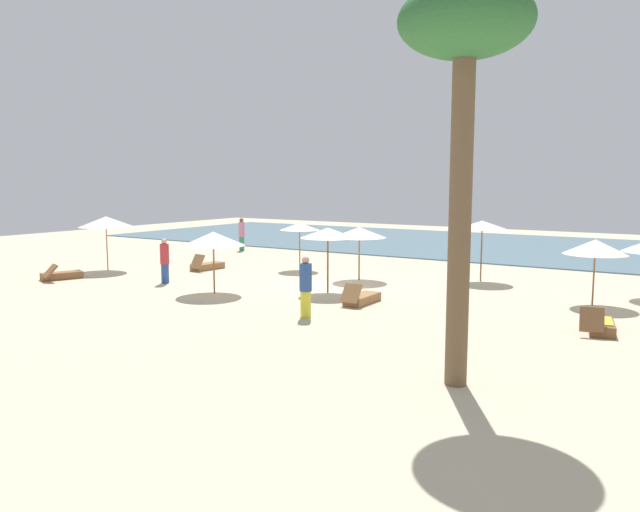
{
  "coord_description": "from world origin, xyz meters",
  "views": [
    {
      "loc": [
        11.56,
        -18.92,
        3.89
      ],
      "look_at": [
        -0.5,
        0.01,
        1.1
      ],
      "focal_mm": 34.41,
      "sensor_mm": 36.0,
      "label": 1
    }
  ],
  "objects_px": {
    "lounger_2": "(361,298)",
    "umbrella_0": "(328,233)",
    "umbrella_5": "(595,247)",
    "umbrella_6": "(482,225)",
    "lounger_0": "(600,326)",
    "person_1": "(242,234)",
    "lounger_3": "(207,266)",
    "person_0": "(306,287)",
    "umbrella_4": "(213,239)",
    "umbrella_7": "(359,232)",
    "palm_1": "(465,46)",
    "umbrella_3": "(106,222)",
    "person_2": "(165,261)",
    "umbrella_2": "(300,226)",
    "lounger_1": "(61,275)"
  },
  "relations": [
    {
      "from": "lounger_2",
      "to": "person_1",
      "type": "bearing_deg",
      "value": 143.51
    },
    {
      "from": "person_1",
      "to": "palm_1",
      "type": "bearing_deg",
      "value": -40.26
    },
    {
      "from": "lounger_0",
      "to": "person_1",
      "type": "xyz_separation_m",
      "value": [
        -19.59,
        9.27,
        0.74
      ]
    },
    {
      "from": "umbrella_3",
      "to": "person_2",
      "type": "height_order",
      "value": "umbrella_3"
    },
    {
      "from": "umbrella_3",
      "to": "lounger_3",
      "type": "relative_size",
      "value": 1.38
    },
    {
      "from": "umbrella_7",
      "to": "lounger_3",
      "type": "height_order",
      "value": "umbrella_7"
    },
    {
      "from": "umbrella_7",
      "to": "person_2",
      "type": "height_order",
      "value": "umbrella_7"
    },
    {
      "from": "lounger_0",
      "to": "palm_1",
      "type": "bearing_deg",
      "value": -106.39
    },
    {
      "from": "umbrella_7",
      "to": "lounger_1",
      "type": "xyz_separation_m",
      "value": [
        -9.98,
        -6.2,
        -1.7
      ]
    },
    {
      "from": "umbrella_7",
      "to": "umbrella_4",
      "type": "bearing_deg",
      "value": -118.61
    },
    {
      "from": "umbrella_6",
      "to": "lounger_3",
      "type": "xyz_separation_m",
      "value": [
        -11.04,
        -3.45,
        -2.01
      ]
    },
    {
      "from": "umbrella_5",
      "to": "person_2",
      "type": "xyz_separation_m",
      "value": [
        -14.35,
        -4.23,
        -0.98
      ]
    },
    {
      "from": "lounger_1",
      "to": "person_0",
      "type": "xyz_separation_m",
      "value": [
        11.87,
        -0.38,
        0.71
      ]
    },
    {
      "from": "umbrella_5",
      "to": "umbrella_0",
      "type": "bearing_deg",
      "value": -162.41
    },
    {
      "from": "lounger_1",
      "to": "lounger_3",
      "type": "relative_size",
      "value": 1.06
    },
    {
      "from": "umbrella_0",
      "to": "person_1",
      "type": "bearing_deg",
      "value": 142.37
    },
    {
      "from": "umbrella_6",
      "to": "person_0",
      "type": "xyz_separation_m",
      "value": [
        -2.2,
        -8.86,
        -1.3
      ]
    },
    {
      "from": "umbrella_4",
      "to": "umbrella_5",
      "type": "height_order",
      "value": "umbrella_4"
    },
    {
      "from": "lounger_2",
      "to": "person_0",
      "type": "xyz_separation_m",
      "value": [
        -0.4,
        -2.55,
        0.71
      ]
    },
    {
      "from": "lounger_1",
      "to": "lounger_2",
      "type": "bearing_deg",
      "value": 10.0
    },
    {
      "from": "umbrella_0",
      "to": "umbrella_5",
      "type": "relative_size",
      "value": 1.09
    },
    {
      "from": "umbrella_6",
      "to": "lounger_0",
      "type": "bearing_deg",
      "value": -50.48
    },
    {
      "from": "umbrella_2",
      "to": "person_2",
      "type": "relative_size",
      "value": 1.21
    },
    {
      "from": "umbrella_2",
      "to": "umbrella_5",
      "type": "relative_size",
      "value": 0.99
    },
    {
      "from": "umbrella_2",
      "to": "umbrella_3",
      "type": "distance_m",
      "value": 8.29
    },
    {
      "from": "umbrella_2",
      "to": "umbrella_6",
      "type": "distance_m",
      "value": 7.7
    },
    {
      "from": "umbrella_4",
      "to": "umbrella_6",
      "type": "height_order",
      "value": "umbrella_6"
    },
    {
      "from": "umbrella_7",
      "to": "palm_1",
      "type": "height_order",
      "value": "palm_1"
    },
    {
      "from": "umbrella_3",
      "to": "umbrella_7",
      "type": "distance_m",
      "value": 10.98
    },
    {
      "from": "umbrella_7",
      "to": "person_1",
      "type": "xyz_separation_m",
      "value": [
        -10.34,
        5.31,
        -0.95
      ]
    },
    {
      "from": "umbrella_6",
      "to": "lounger_2",
      "type": "bearing_deg",
      "value": -105.92
    },
    {
      "from": "lounger_2",
      "to": "umbrella_3",
      "type": "bearing_deg",
      "value": 178.28
    },
    {
      "from": "lounger_2",
      "to": "umbrella_0",
      "type": "bearing_deg",
      "value": 150.6
    },
    {
      "from": "umbrella_0",
      "to": "umbrella_6",
      "type": "relative_size",
      "value": 0.96
    },
    {
      "from": "umbrella_5",
      "to": "umbrella_6",
      "type": "xyz_separation_m",
      "value": [
        -4.41,
        2.67,
        0.34
      ]
    },
    {
      "from": "umbrella_5",
      "to": "person_0",
      "type": "bearing_deg",
      "value": -136.89
    },
    {
      "from": "umbrella_0",
      "to": "lounger_3",
      "type": "xyz_separation_m",
      "value": [
        -7.33,
        1.79,
        -1.91
      ]
    },
    {
      "from": "umbrella_6",
      "to": "palm_1",
      "type": "relative_size",
      "value": 0.32
    },
    {
      "from": "umbrella_4",
      "to": "lounger_1",
      "type": "height_order",
      "value": "umbrella_4"
    },
    {
      "from": "umbrella_5",
      "to": "lounger_0",
      "type": "bearing_deg",
      "value": -78.4
    },
    {
      "from": "person_1",
      "to": "palm_1",
      "type": "relative_size",
      "value": 0.24
    },
    {
      "from": "lounger_3",
      "to": "person_0",
      "type": "relative_size",
      "value": 0.97
    },
    {
      "from": "umbrella_2",
      "to": "umbrella_6",
      "type": "relative_size",
      "value": 0.88
    },
    {
      "from": "umbrella_4",
      "to": "lounger_3",
      "type": "height_order",
      "value": "umbrella_4"
    },
    {
      "from": "umbrella_3",
      "to": "umbrella_6",
      "type": "distance_m",
      "value": 15.63
    },
    {
      "from": "lounger_0",
      "to": "lounger_2",
      "type": "height_order",
      "value": "lounger_0"
    },
    {
      "from": "umbrella_7",
      "to": "person_0",
      "type": "xyz_separation_m",
      "value": [
        1.9,
        -6.58,
        -0.99
      ]
    },
    {
      "from": "umbrella_6",
      "to": "person_1",
      "type": "height_order",
      "value": "umbrella_6"
    },
    {
      "from": "umbrella_4",
      "to": "palm_1",
      "type": "xyz_separation_m",
      "value": [
        10.36,
        -4.63,
        4.39
      ]
    },
    {
      "from": "umbrella_4",
      "to": "umbrella_7",
      "type": "xyz_separation_m",
      "value": [
        2.83,
        5.19,
        -0.03
      ]
    }
  ]
}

